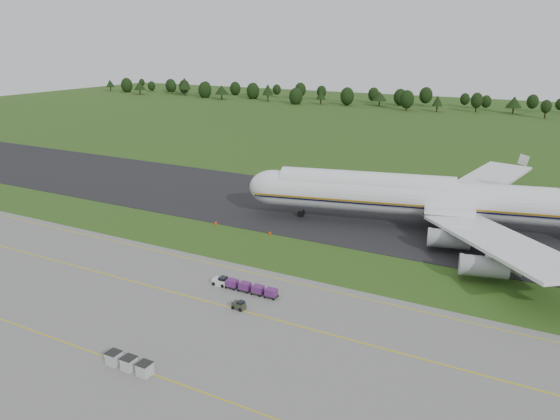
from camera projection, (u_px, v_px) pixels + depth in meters
The scene contains 10 objects.
ground at pixel (263, 250), 100.41m from camera, with size 600.00×600.00×0.00m, color #284915.
apron at pixel (133, 333), 71.89m from camera, with size 300.00×52.00×0.06m, color slate.
taxiway at pixel (325, 210), 123.87m from camera, with size 300.00×40.00×0.08m, color black.
apron_markings at pixel (168, 310), 77.77m from camera, with size 300.00×30.20×0.01m.
tree_line at pixel (439, 100), 291.82m from camera, with size 527.05×22.91×11.99m.
aircraft at pixel (425, 197), 110.85m from camera, with size 79.28×75.13×22.22m.
baggage_train at pixel (243, 286), 83.63m from camera, with size 11.33×1.45×1.39m.
utility_cart at pixel (239, 306), 78.07m from camera, with size 1.90×1.29×1.01m.
uld_row at pixel (129, 363), 63.70m from camera, with size 6.38×1.58×1.56m.
edge_markers at pixel (242, 228), 110.84m from camera, with size 13.52×0.30×0.60m.
Camera 1 is at (47.45, -80.76, 37.03)m, focal length 35.00 mm.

